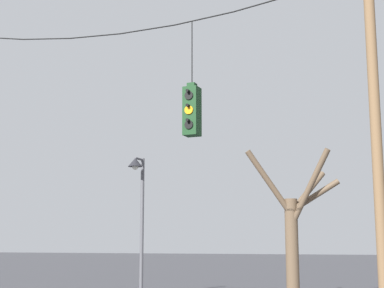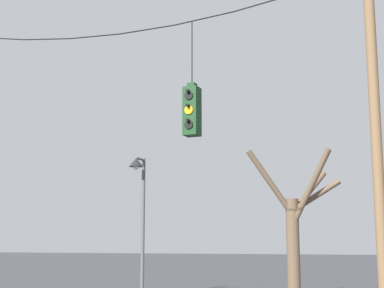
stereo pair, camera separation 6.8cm
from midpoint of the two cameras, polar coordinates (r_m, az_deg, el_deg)
utility_pole_right at (r=12.28m, az=17.58°, el=0.62°), size 0.22×0.22×7.93m
span_wire at (r=14.64m, az=-4.26°, el=11.68°), size 10.41×0.03×0.58m
traffic_light_near_left_pole at (r=13.45m, az=0.13°, el=3.28°), size 0.34×0.46×2.73m
street_lamp at (r=19.03m, az=-5.02°, el=-4.93°), size 0.47×0.81×4.64m
bare_tree at (r=19.68m, az=10.12°, el=-8.02°), size 2.88×2.54×4.92m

